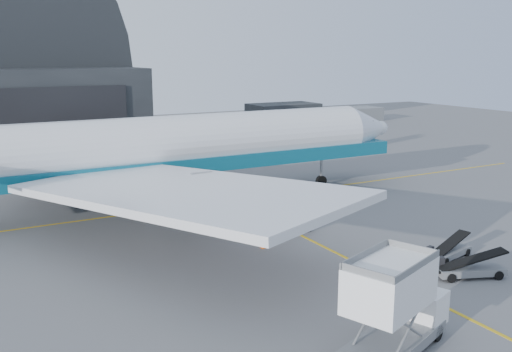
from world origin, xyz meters
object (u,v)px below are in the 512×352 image
airliner (150,150)px  belt_loader_a (448,252)px  catering_truck (394,306)px  belt_loader_b (469,269)px  pushback_tug (288,223)px

airliner → belt_loader_a: bearing=-58.8°
catering_truck → belt_loader_b: (10.83, 4.87, -1.85)m
belt_loader_b → belt_loader_a: bearing=85.8°
airliner → catering_truck: airliner is taller
airliner → belt_loader_a: (13.77, -22.77, -5.00)m
pushback_tug → belt_loader_b: bearing=-73.0°
airliner → belt_loader_b: airliner is taller
catering_truck → belt_loader_b: bearing=3.4°
catering_truck → belt_loader_a: 14.72m
airliner → pushback_tug: (7.35, -12.02, -4.84)m
belt_loader_a → pushback_tug: bearing=108.3°
catering_truck → belt_loader_b: catering_truck is taller
catering_truck → pushback_tug: catering_truck is taller
belt_loader_a → catering_truck: bearing=-159.7°
airliner → catering_truck: (1.50, -30.69, -3.10)m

